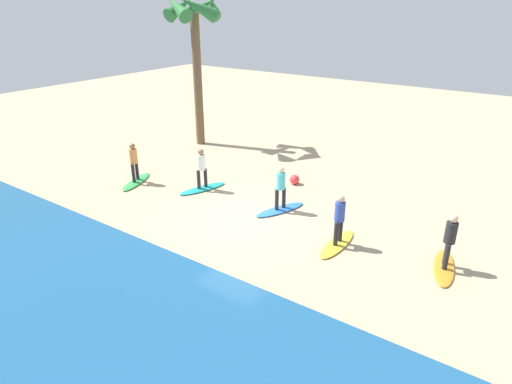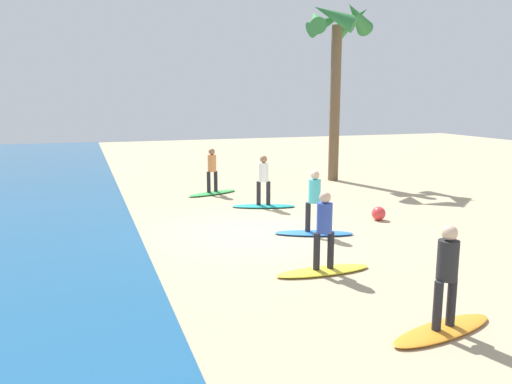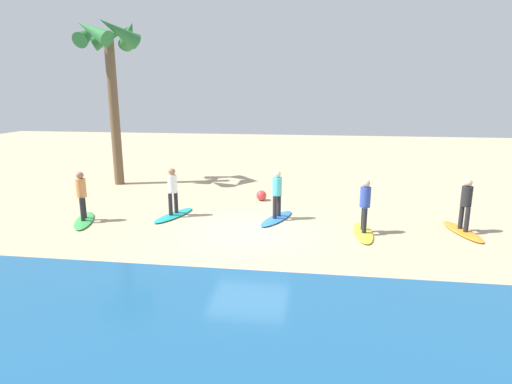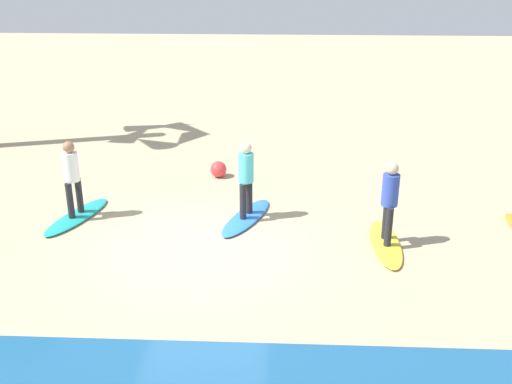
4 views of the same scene
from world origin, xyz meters
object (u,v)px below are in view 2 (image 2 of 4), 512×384
(surfboard_yellow, at_px, (323,271))
(surfboard_orange, at_px, (443,330))
(surfboard_green, at_px, (212,193))
(surfboard_teal, at_px, (263,206))
(surfboard_blue, at_px, (314,233))
(surfer_green, at_px, (212,167))
(beach_ball, at_px, (379,213))
(surfer_blue, at_px, (314,196))
(surfer_teal, at_px, (263,177))
(palm_tree, at_px, (337,38))
(surfer_orange, at_px, (447,269))
(surfer_yellow, at_px, (324,225))

(surfboard_yellow, bearing_deg, surfboard_orange, 99.77)
(surfboard_green, bearing_deg, surfboard_orange, 71.94)
(surfboard_teal, bearing_deg, surfboard_blue, 109.75)
(surfer_green, height_order, beach_ball, surfer_green)
(surfer_blue, height_order, surfboard_teal, surfer_blue)
(surfboard_green, bearing_deg, surfer_teal, 89.49)
(surfboard_blue, relative_size, surfer_blue, 1.28)
(surfboard_orange, xyz_separation_m, palm_tree, (13.84, -5.24, 5.97))
(surfer_blue, relative_size, beach_ball, 4.01)
(surfboard_orange, bearing_deg, surfboard_blue, -108.06)
(surfboard_orange, distance_m, palm_tree, 15.96)
(surfboard_yellow, bearing_deg, surfer_green, -89.72)
(surfboard_green, bearing_deg, surfboard_teal, 89.49)
(surfer_teal, xyz_separation_m, beach_ball, (-2.79, -2.64, -0.83))
(surfboard_teal, height_order, surfer_teal, surfer_teal)
(surfboard_orange, distance_m, surfboard_teal, 9.55)
(surfer_teal, relative_size, surfer_green, 1.00)
(surfer_teal, bearing_deg, surfboard_yellow, 171.32)
(beach_ball, bearing_deg, surfer_blue, 108.72)
(surfer_orange, relative_size, beach_ball, 4.01)
(surfboard_orange, height_order, surfer_teal, surfer_teal)
(surfer_orange, relative_size, surfer_green, 1.00)
(surfboard_orange, distance_m, surfboard_yellow, 3.14)
(surfboard_orange, xyz_separation_m, surfboard_blue, (5.89, -0.56, 0.00))
(palm_tree, bearing_deg, surfboard_yellow, 151.77)
(surfboard_teal, distance_m, beach_ball, 3.84)
(surfboard_teal, height_order, surfer_green, surfer_green)
(surfboard_orange, height_order, beach_ball, beach_ball)
(surfer_green, bearing_deg, surfer_blue, -169.88)
(surfer_orange, distance_m, surfboard_green, 12.39)
(surfer_orange, distance_m, surfer_blue, 5.92)
(surfboard_orange, bearing_deg, surfboard_yellow, -92.78)
(surfer_teal, relative_size, palm_tree, 0.22)
(surfboard_yellow, height_order, surfer_green, surfer_green)
(surfer_yellow, bearing_deg, surfer_teal, -8.68)
(surfboard_orange, relative_size, surfboard_blue, 1.00)
(surfboard_orange, relative_size, palm_tree, 0.28)
(surfer_teal, distance_m, surfer_green, 2.99)
(surfboard_green, height_order, beach_ball, beach_ball)
(surfer_teal, bearing_deg, beach_ball, -136.61)
(surfer_blue, height_order, surfer_green, same)
(surfboard_orange, distance_m, surfboard_blue, 5.92)
(surfer_teal, height_order, palm_tree, palm_tree)
(surfer_orange, bearing_deg, surfboard_green, 2.73)
(surfer_blue, relative_size, surfer_green, 1.00)
(surfer_yellow, xyz_separation_m, surfboard_teal, (6.44, -0.98, -0.99))
(surfboard_green, distance_m, palm_tree, 8.47)
(surfboard_green, bearing_deg, surfer_green, -20.79)
(surfer_teal, bearing_deg, surfer_orange, 177.31)
(surfboard_teal, bearing_deg, palm_tree, -120.11)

